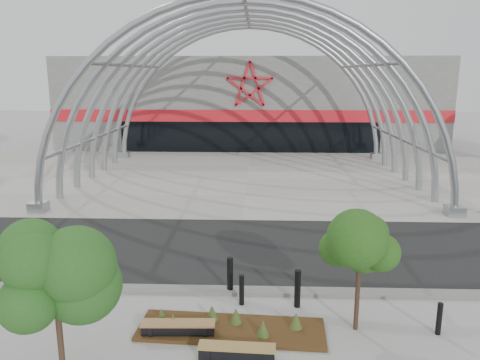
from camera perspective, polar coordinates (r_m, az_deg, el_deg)
name	(u,v)px	position (r m, az deg, el deg)	size (l,w,h in m)	color
ground	(235,289)	(15.08, -0.58, -13.14)	(140.00, 140.00, 0.00)	#9D9D97
road	(240,248)	(18.28, -0.06, -8.29)	(140.00, 7.00, 0.02)	black
forecourt	(247,179)	(29.78, 0.82, 0.10)	(60.00, 17.00, 0.04)	#A7A397
kerb	(235,291)	(14.83, -0.63, -13.35)	(60.00, 0.50, 0.12)	slate
arena_building	(251,100)	(47.06, 1.35, 9.70)	(34.00, 15.24, 8.00)	slate
vault_canopy	(247,179)	(29.78, 0.82, 0.10)	(20.80, 15.80, 20.36)	#93989C
planting_bed	(229,326)	(12.88, -1.37, -17.39)	(4.97, 1.80, 0.52)	#36230B
street_tree_0	(53,266)	(10.22, -21.81, -9.67)	(1.74, 1.74, 3.98)	#322017
street_tree_1	(361,236)	(12.28, 14.54, -6.58)	(1.54, 1.54, 3.64)	black
bench_0	(178,329)	(12.71, -7.53, -17.60)	(1.91, 0.48, 0.40)	black
bench_1	(237,353)	(11.73, -0.39, -20.36)	(1.84, 0.50, 0.38)	black
bollard_0	(90,269)	(15.87, -17.78, -10.34)	(0.17, 0.17, 1.05)	black
bollard_1	(230,275)	(14.62, -1.22, -11.54)	(0.18, 0.18, 1.15)	black
bollard_2	(242,290)	(13.98, 0.21, -13.25)	(0.15, 0.15, 0.92)	black
bollard_3	(298,289)	(13.91, 7.03, -13.02)	(0.18, 0.18, 1.12)	black
bollard_4	(439,319)	(13.58, 23.11, -15.29)	(0.14, 0.14, 0.88)	black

